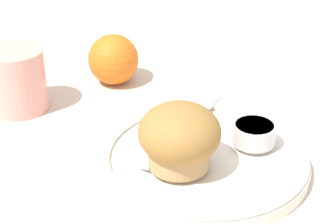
# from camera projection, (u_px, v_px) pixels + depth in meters

# --- Properties ---
(ground_plane) EXTENTS (3.00, 3.00, 0.00)m
(ground_plane) POSITION_uv_depth(u_px,v_px,m) (184.00, 162.00, 0.67)
(ground_plane) COLOR beige
(plate) EXTENTS (0.24, 0.24, 0.02)m
(plate) POSITION_uv_depth(u_px,v_px,m) (206.00, 159.00, 0.66)
(plate) COLOR silver
(plate) RESTS_ON ground_plane
(muffin) EXTENTS (0.09, 0.09, 0.07)m
(muffin) POSITION_uv_depth(u_px,v_px,m) (179.00, 137.00, 0.61)
(muffin) COLOR tan
(muffin) RESTS_ON plate
(cream_ramekin) EXTENTS (0.05, 0.05, 0.02)m
(cream_ramekin) POSITION_uv_depth(u_px,v_px,m) (254.00, 133.00, 0.66)
(cream_ramekin) COLOR silver
(cream_ramekin) RESTS_ON plate
(berry_pair) EXTENTS (0.02, 0.01, 0.01)m
(berry_pair) POSITION_uv_depth(u_px,v_px,m) (163.00, 133.00, 0.68)
(berry_pair) COLOR #B7192D
(berry_pair) RESTS_ON plate
(butter_knife) EXTENTS (0.18, 0.08, 0.00)m
(butter_knife) POSITION_uv_depth(u_px,v_px,m) (183.00, 128.00, 0.69)
(butter_knife) COLOR silver
(butter_knife) RESTS_ON plate
(orange_fruit) EXTENTS (0.08, 0.08, 0.08)m
(orange_fruit) POSITION_uv_depth(u_px,v_px,m) (113.00, 59.00, 0.84)
(orange_fruit) COLOR orange
(orange_fruit) RESTS_ON ground_plane
(juice_glass) EXTENTS (0.08, 0.08, 0.09)m
(juice_glass) POSITION_uv_depth(u_px,v_px,m) (18.00, 80.00, 0.76)
(juice_glass) COLOR #E5998C
(juice_glass) RESTS_ON ground_plane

